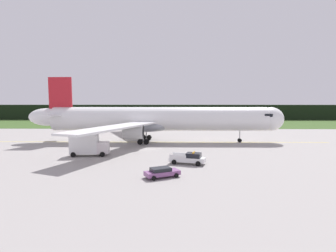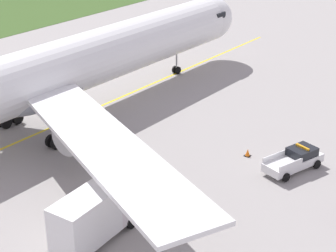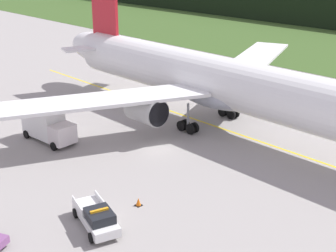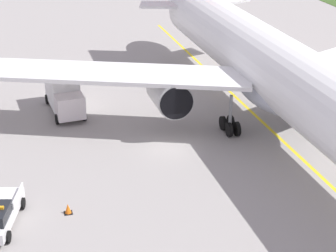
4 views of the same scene
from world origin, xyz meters
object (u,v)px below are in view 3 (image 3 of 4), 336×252
airliner (230,85)px  catering_truck (47,124)px  ops_pickup_truck (96,217)px  apron_cone (138,202)px

airliner → catering_truck: (-11.44, -16.37, -3.41)m
ops_pickup_truck → apron_cone: 4.38m
catering_truck → apron_cone: catering_truck is taller
ops_pickup_truck → airliner: bearing=105.3°
airliner → catering_truck: bearing=-124.9°
ops_pickup_truck → apron_cone: (-0.34, 4.33, -0.57)m
airliner → ops_pickup_truck: size_ratio=10.25×
airliner → catering_truck: airliner is taller
airliner → ops_pickup_truck: bearing=-74.7°
airliner → catering_truck: 20.26m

